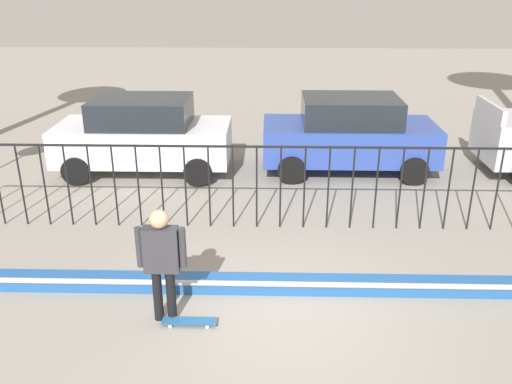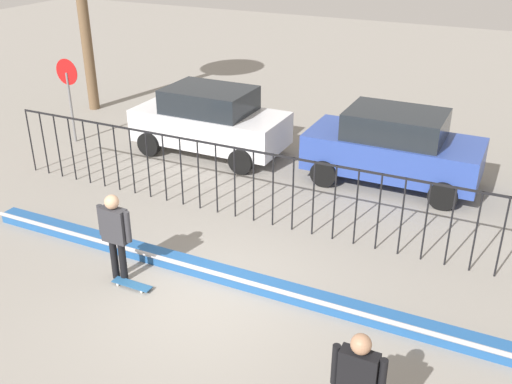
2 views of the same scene
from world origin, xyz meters
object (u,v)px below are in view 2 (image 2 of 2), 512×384
Objects in this scene: skateboarder at (115,230)px; camera_operator at (358,380)px; stop_sign at (69,89)px; skateboard at (132,284)px; parked_car_white at (210,120)px; parked_car_blue at (393,147)px.

camera_operator is at bearing -36.15° from skateboarder.
stop_sign is at bearing 0.31° from camera_operator.
skateboard is 6.86m from parked_car_white.
parked_car_blue is at bearing 44.40° from skateboarder.
stop_sign reaches higher than skateboarder.
parked_car_blue is at bearing 84.60° from skateboard.
parked_car_white is at bearing -179.91° from parked_car_blue.
skateboarder reaches higher than camera_operator.
parked_car_blue reaches higher than skateboard.
parked_car_blue is 9.39m from stop_sign.
stop_sign is (-9.29, -1.20, 0.64)m from parked_car_blue.
skateboarder is 1.02× the size of camera_operator.
parked_car_white reaches higher than skateboard.
camera_operator is 13.01m from stop_sign.
stop_sign is (-10.89, 7.09, 0.57)m from camera_operator.
skateboard is at bearing -37.99° from skateboarder.
skateboard is 0.32× the size of stop_sign.
parked_car_white is 1.00× the size of parked_car_blue.
camera_operator is (4.74, -1.59, 0.98)m from skateboard.
skateboard is 7.46m from parked_car_blue.
parked_car_blue is 1.72× the size of stop_sign.
parked_car_blue reaches higher than camera_operator.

